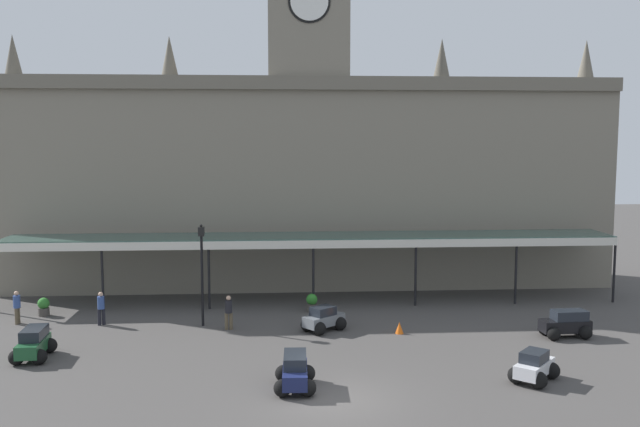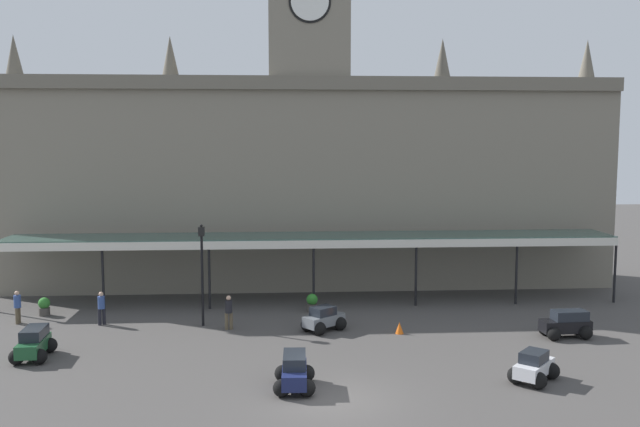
{
  "view_description": "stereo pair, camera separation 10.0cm",
  "coord_description": "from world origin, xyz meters",
  "px_view_note": "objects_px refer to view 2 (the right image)",
  "views": [
    {
      "loc": [
        -2.06,
        -23.28,
        9.18
      ],
      "look_at": [
        0.0,
        7.82,
        5.78
      ],
      "focal_mm": 38.31,
      "sensor_mm": 36.0,
      "label": 1
    },
    {
      "loc": [
        -1.96,
        -23.29,
        9.18
      ],
      "look_at": [
        0.0,
        7.82,
        5.78
      ],
      "focal_mm": 38.31,
      "sensor_mm": 36.0,
      "label": 2
    }
  ],
  "objects_px": {
    "traffic_cone": "(399,328)",
    "planter_near_kerb": "(44,306)",
    "pedestrian_near_entrance": "(18,306)",
    "car_grey_sedan": "(324,320)",
    "car_green_estate": "(34,345)",
    "pedestrian_beside_cars": "(229,311)",
    "victorian_lamppost": "(202,263)",
    "planter_by_canopy": "(312,302)",
    "pedestrian_crossing_forecourt": "(101,307)",
    "car_navy_estate": "(294,374)",
    "car_black_estate": "(566,325)",
    "car_white_sedan": "(534,368)"
  },
  "relations": [
    {
      "from": "car_green_estate",
      "to": "pedestrian_beside_cars",
      "type": "xyz_separation_m",
      "value": [
        7.9,
        3.89,
        0.34
      ]
    },
    {
      "from": "planter_near_kerb",
      "to": "car_green_estate",
      "type": "bearing_deg",
      "value": -74.88
    },
    {
      "from": "pedestrian_near_entrance",
      "to": "traffic_cone",
      "type": "bearing_deg",
      "value": -8.94
    },
    {
      "from": "car_white_sedan",
      "to": "pedestrian_beside_cars",
      "type": "distance_m",
      "value": 14.47
    },
    {
      "from": "car_grey_sedan",
      "to": "car_black_estate",
      "type": "relative_size",
      "value": 0.98
    },
    {
      "from": "car_green_estate",
      "to": "pedestrian_crossing_forecourt",
      "type": "height_order",
      "value": "pedestrian_crossing_forecourt"
    },
    {
      "from": "planter_by_canopy",
      "to": "car_green_estate",
      "type": "bearing_deg",
      "value": -149.68
    },
    {
      "from": "car_navy_estate",
      "to": "car_white_sedan",
      "type": "bearing_deg",
      "value": 1.08
    },
    {
      "from": "car_white_sedan",
      "to": "pedestrian_crossing_forecourt",
      "type": "relative_size",
      "value": 1.34
    },
    {
      "from": "pedestrian_crossing_forecourt",
      "to": "planter_by_canopy",
      "type": "distance_m",
      "value": 10.76
    },
    {
      "from": "car_navy_estate",
      "to": "victorian_lamppost",
      "type": "relative_size",
      "value": 0.45
    },
    {
      "from": "pedestrian_near_entrance",
      "to": "car_grey_sedan",
      "type": "bearing_deg",
      "value": -8.34
    },
    {
      "from": "car_black_estate",
      "to": "pedestrian_near_entrance",
      "type": "relative_size",
      "value": 1.38
    },
    {
      "from": "car_black_estate",
      "to": "planter_near_kerb",
      "type": "height_order",
      "value": "car_black_estate"
    },
    {
      "from": "car_navy_estate",
      "to": "victorian_lamppost",
      "type": "bearing_deg",
      "value": 115.89
    },
    {
      "from": "pedestrian_near_entrance",
      "to": "planter_near_kerb",
      "type": "height_order",
      "value": "pedestrian_near_entrance"
    },
    {
      "from": "car_black_estate",
      "to": "pedestrian_crossing_forecourt",
      "type": "xyz_separation_m",
      "value": [
        -22.13,
        3.54,
        0.34
      ]
    },
    {
      "from": "car_green_estate",
      "to": "car_black_estate",
      "type": "distance_m",
      "value": 23.72
    },
    {
      "from": "pedestrian_near_entrance",
      "to": "planter_by_canopy",
      "type": "xyz_separation_m",
      "value": [
        14.81,
        1.49,
        -0.42
      ]
    },
    {
      "from": "traffic_cone",
      "to": "planter_near_kerb",
      "type": "distance_m",
      "value": 18.51
    },
    {
      "from": "planter_by_canopy",
      "to": "victorian_lamppost",
      "type": "bearing_deg",
      "value": -156.26
    },
    {
      "from": "car_green_estate",
      "to": "victorian_lamppost",
      "type": "height_order",
      "value": "victorian_lamppost"
    },
    {
      "from": "car_white_sedan",
      "to": "planter_by_canopy",
      "type": "xyz_separation_m",
      "value": [
        -7.89,
        11.12,
        -0.01
      ]
    },
    {
      "from": "victorian_lamppost",
      "to": "planter_by_canopy",
      "type": "xyz_separation_m",
      "value": [
        5.53,
        2.43,
        -2.65
      ]
    },
    {
      "from": "car_white_sedan",
      "to": "car_navy_estate",
      "type": "height_order",
      "value": "car_navy_estate"
    },
    {
      "from": "car_green_estate",
      "to": "planter_by_canopy",
      "type": "height_order",
      "value": "car_green_estate"
    },
    {
      "from": "car_navy_estate",
      "to": "planter_by_canopy",
      "type": "height_order",
      "value": "car_navy_estate"
    },
    {
      "from": "car_black_estate",
      "to": "planter_by_canopy",
      "type": "xyz_separation_m",
      "value": [
        -11.56,
        5.52,
        -0.07
      ]
    },
    {
      "from": "victorian_lamppost",
      "to": "car_navy_estate",
      "type": "bearing_deg",
      "value": -64.11
    },
    {
      "from": "pedestrian_crossing_forecourt",
      "to": "pedestrian_beside_cars",
      "type": "bearing_deg",
      "value": -10.83
    },
    {
      "from": "pedestrian_crossing_forecourt",
      "to": "traffic_cone",
      "type": "bearing_deg",
      "value": -9.63
    },
    {
      "from": "car_grey_sedan",
      "to": "planter_by_canopy",
      "type": "distance_m",
      "value": 3.73
    },
    {
      "from": "victorian_lamppost",
      "to": "traffic_cone",
      "type": "relative_size",
      "value": 9.19
    },
    {
      "from": "pedestrian_beside_cars",
      "to": "car_black_estate",
      "type": "bearing_deg",
      "value": -8.39
    },
    {
      "from": "car_black_estate",
      "to": "pedestrian_beside_cars",
      "type": "xyz_separation_m",
      "value": [
        -15.77,
        2.33,
        0.34
      ]
    },
    {
      "from": "car_black_estate",
      "to": "planter_near_kerb",
      "type": "xyz_separation_m",
      "value": [
        -25.59,
        5.56,
        -0.07
      ]
    },
    {
      "from": "car_white_sedan",
      "to": "car_green_estate",
      "type": "distance_m",
      "value": 20.4
    },
    {
      "from": "car_black_estate",
      "to": "planter_by_canopy",
      "type": "relative_size",
      "value": 2.4
    },
    {
      "from": "car_white_sedan",
      "to": "planter_by_canopy",
      "type": "relative_size",
      "value": 2.33
    },
    {
      "from": "victorian_lamppost",
      "to": "pedestrian_beside_cars",
      "type": "bearing_deg",
      "value": -29.91
    },
    {
      "from": "car_navy_estate",
      "to": "traffic_cone",
      "type": "distance_m",
      "value": 8.58
    },
    {
      "from": "pedestrian_beside_cars",
      "to": "victorian_lamppost",
      "type": "distance_m",
      "value": 2.7
    },
    {
      "from": "car_black_estate",
      "to": "pedestrian_beside_cars",
      "type": "height_order",
      "value": "pedestrian_beside_cars"
    },
    {
      "from": "car_green_estate",
      "to": "victorian_lamppost",
      "type": "xyz_separation_m",
      "value": [
        6.57,
        4.65,
        2.57
      ]
    },
    {
      "from": "pedestrian_crossing_forecourt",
      "to": "car_white_sedan",
      "type": "bearing_deg",
      "value": -26.35
    },
    {
      "from": "car_grey_sedan",
      "to": "car_green_estate",
      "type": "bearing_deg",
      "value": -164.9
    },
    {
      "from": "car_navy_estate",
      "to": "pedestrian_near_entrance",
      "type": "xyz_separation_m",
      "value": [
        -13.58,
        9.8,
        0.34
      ]
    },
    {
      "from": "car_navy_estate",
      "to": "car_green_estate",
      "type": "bearing_deg",
      "value": 158.83
    },
    {
      "from": "pedestrian_crossing_forecourt",
      "to": "pedestrian_beside_cars",
      "type": "relative_size",
      "value": 1.0
    },
    {
      "from": "car_navy_estate",
      "to": "planter_near_kerb",
      "type": "distance_m",
      "value": 17.09
    }
  ]
}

